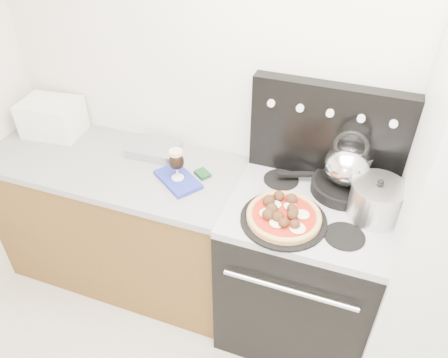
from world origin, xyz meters
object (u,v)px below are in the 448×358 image
at_px(toaster_oven, 52,117).
at_px(pizza, 284,215).
at_px(skillet, 343,187).
at_px(tea_kettle, 348,162).
at_px(stove_body, 300,273).
at_px(pizza_pan, 283,220).
at_px(stock_pot, 375,201).
at_px(beer_glass, 177,164).
at_px(base_cabinet, 124,223).
at_px(oven_mitt, 178,180).

xyz_separation_m(toaster_oven, pizza, (1.48, -0.31, -0.05)).
bearing_deg(skillet, toaster_oven, 179.94).
xyz_separation_m(pizza, tea_kettle, (0.22, 0.31, 0.14)).
height_order(stove_body, pizza_pan, pizza_pan).
distance_m(pizza_pan, pizza, 0.03).
height_order(pizza, stock_pot, stock_pot).
bearing_deg(beer_glass, tea_kettle, 12.84).
bearing_deg(pizza_pan, skillet, 54.54).
bearing_deg(stock_pot, pizza, -154.81).
distance_m(base_cabinet, pizza, 1.15).
distance_m(base_cabinet, skillet, 1.34).
relative_size(tea_kettle, stock_pot, 1.03).
relative_size(oven_mitt, pizza_pan, 0.65).
xyz_separation_m(pizza, skillet, (0.22, 0.31, -0.01)).
relative_size(toaster_oven, stock_pot, 1.39).
bearing_deg(skillet, oven_mitt, -167.16).
height_order(pizza, skillet, pizza).
relative_size(base_cabinet, pizza, 4.30).
relative_size(pizza, tea_kettle, 1.39).
xyz_separation_m(beer_glass, pizza_pan, (0.59, -0.12, -0.08)).
xyz_separation_m(stove_body, pizza, (-0.10, -0.14, 0.52)).
relative_size(pizza_pan, skillet, 1.27).
bearing_deg(beer_glass, skillet, 12.84).
bearing_deg(stock_pot, tea_kettle, 139.53).
bearing_deg(stove_body, tea_kettle, 53.16).
bearing_deg(toaster_oven, pizza_pan, -18.27).
bearing_deg(base_cabinet, toaster_oven, 163.24).
height_order(pizza_pan, stock_pot, stock_pot).
xyz_separation_m(oven_mitt, tea_kettle, (0.81, 0.18, 0.19)).
bearing_deg(oven_mitt, base_cabinet, 174.12).
xyz_separation_m(base_cabinet, tea_kettle, (1.23, 0.14, 0.67)).
bearing_deg(stock_pot, toaster_oven, 175.87).
height_order(beer_glass, pizza, beer_glass).
xyz_separation_m(base_cabinet, toaster_oven, (-0.47, 0.14, 0.57)).
height_order(toaster_oven, stock_pot, toaster_oven).
distance_m(base_cabinet, toaster_oven, 0.76).
height_order(base_cabinet, oven_mitt, oven_mitt).
distance_m(skillet, tea_kettle, 0.15).
xyz_separation_m(oven_mitt, stock_pot, (0.96, 0.05, 0.09)).
relative_size(skillet, tea_kettle, 1.28).
bearing_deg(pizza_pan, pizza, 0.00).
bearing_deg(stove_body, pizza, -123.81).
height_order(skillet, stock_pot, stock_pot).
bearing_deg(tea_kettle, beer_glass, -173.37).
bearing_deg(oven_mitt, skillet, 12.84).
xyz_separation_m(base_cabinet, stock_pot, (1.38, 0.01, 0.58)).
xyz_separation_m(toaster_oven, stock_pot, (1.86, -0.13, 0.00)).
bearing_deg(pizza, base_cabinet, 170.56).
distance_m(skillet, stock_pot, 0.21).
relative_size(oven_mitt, skillet, 0.83).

